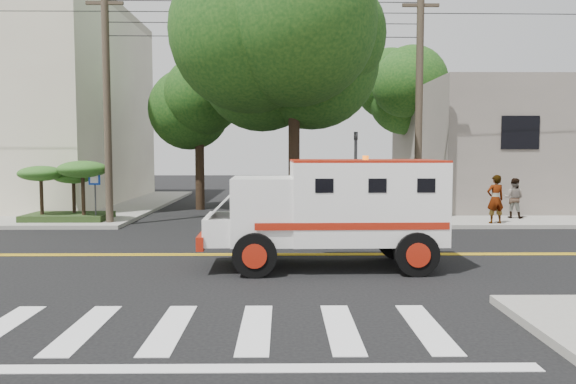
{
  "coord_description": "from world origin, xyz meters",
  "views": [
    {
      "loc": [
        1.04,
        -15.48,
        2.91
      ],
      "look_at": [
        1.22,
        2.06,
        1.6
      ],
      "focal_mm": 35.0,
      "sensor_mm": 36.0,
      "label": 1
    }
  ],
  "objects": [
    {
      "name": "tree_right",
      "position": [
        8.84,
        15.77,
        6.09
      ],
      "size": [
        4.8,
        4.5,
        8.2
      ],
      "color": "black",
      "rests_on": "ground"
    },
    {
      "name": "tree_left",
      "position": [
        -2.68,
        11.79,
        5.73
      ],
      "size": [
        4.48,
        4.2,
        7.7
      ],
      "color": "black",
      "rests_on": "ground"
    },
    {
      "name": "tree_main",
      "position": [
        1.94,
        6.21,
        7.2
      ],
      "size": [
        6.08,
        5.7,
        9.85
      ],
      "color": "black",
      "rests_on": "ground"
    },
    {
      "name": "traffic_signal",
      "position": [
        3.8,
        5.6,
        2.23
      ],
      "size": [
        0.15,
        0.18,
        3.6
      ],
      "color": "#3F3F42",
      "rests_on": "ground"
    },
    {
      "name": "ground",
      "position": [
        0.0,
        0.0,
        0.0
      ],
      "size": [
        100.0,
        100.0,
        0.0
      ],
      "primitive_type": "plane",
      "color": "black",
      "rests_on": "ground"
    },
    {
      "name": "palm_planter",
      "position": [
        -7.44,
        6.62,
        1.65
      ],
      "size": [
        3.52,
        2.63,
        2.36
      ],
      "color": "#1E3314",
      "rests_on": "sidewalk_nw"
    },
    {
      "name": "building_right",
      "position": [
        15.0,
        14.0,
        3.15
      ],
      "size": [
        14.0,
        12.0,
        6.0
      ],
      "primitive_type": "cube",
      "color": "slate",
      "rests_on": "sidewalk_ne"
    },
    {
      "name": "sidewalk_nw",
      "position": [
        -13.5,
        13.5,
        0.07
      ],
      "size": [
        17.0,
        17.0,
        0.15
      ],
      "primitive_type": "cube",
      "color": "gray",
      "rests_on": "ground"
    },
    {
      "name": "pedestrian_a",
      "position": [
        9.08,
        5.5,
        1.07
      ],
      "size": [
        0.72,
        0.53,
        1.84
      ],
      "primitive_type": "imported",
      "rotation": [
        0.0,
        0.0,
        3.28
      ],
      "color": "gray",
      "rests_on": "sidewalk_ne"
    },
    {
      "name": "sidewalk_ne",
      "position": [
        13.5,
        13.5,
        0.07
      ],
      "size": [
        17.0,
        17.0,
        0.15
      ],
      "primitive_type": "cube",
      "color": "gray",
      "rests_on": "ground"
    },
    {
      "name": "utility_pole_right",
      "position": [
        6.3,
        6.2,
        4.5
      ],
      "size": [
        0.28,
        0.28,
        9.0
      ],
      "primitive_type": "cylinder",
      "color": "#382D23",
      "rests_on": "ground"
    },
    {
      "name": "utility_pole_left",
      "position": [
        -5.6,
        6.0,
        4.5
      ],
      "size": [
        0.28,
        0.28,
        9.0
      ],
      "primitive_type": "cylinder",
      "color": "#382D23",
      "rests_on": "ground"
    },
    {
      "name": "armored_truck",
      "position": [
        2.33,
        -1.7,
        1.52
      ],
      "size": [
        5.93,
        2.5,
        2.67
      ],
      "rotation": [
        0.0,
        0.0,
        0.02
      ],
      "color": "white",
      "rests_on": "ground"
    },
    {
      "name": "pedestrian_b",
      "position": [
        10.47,
        7.15,
        0.96
      ],
      "size": [
        1.0,
        0.95,
        1.63
      ],
      "primitive_type": "imported",
      "rotation": [
        0.0,
        0.0,
        2.55
      ],
      "color": "gray",
      "rests_on": "sidewalk_ne"
    },
    {
      "name": "accessibility_sign",
      "position": [
        -6.2,
        6.17,
        1.37
      ],
      "size": [
        0.45,
        0.1,
        2.02
      ],
      "color": "#3F3F42",
      "rests_on": "ground"
    }
  ]
}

